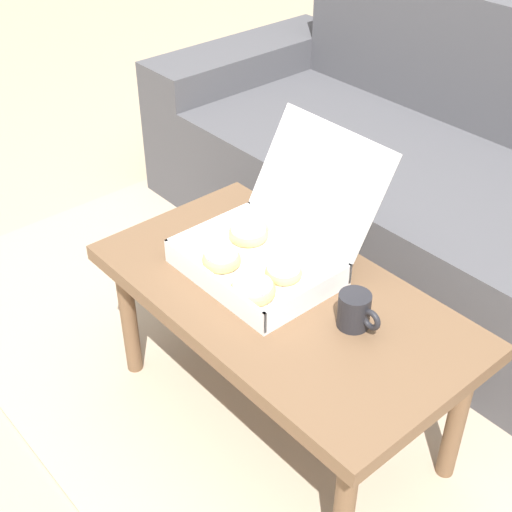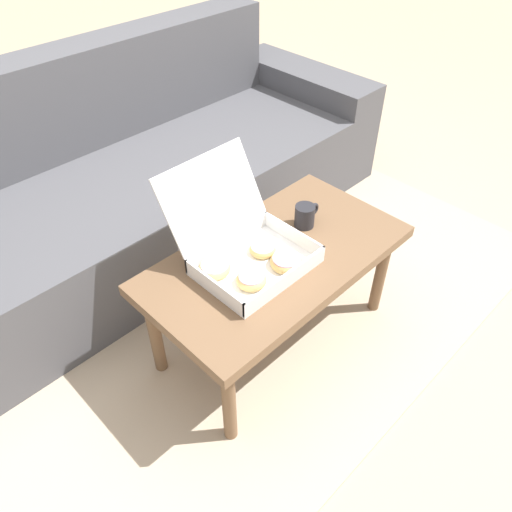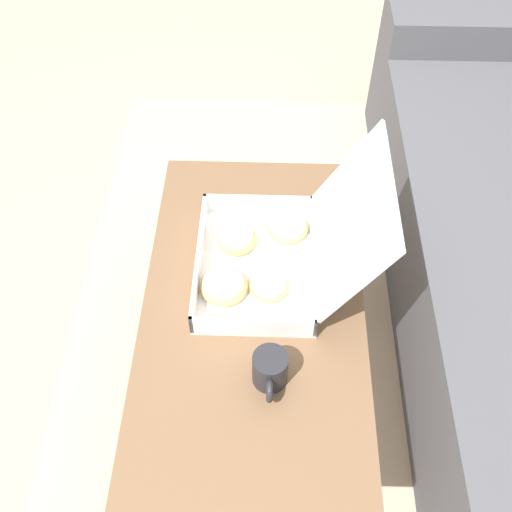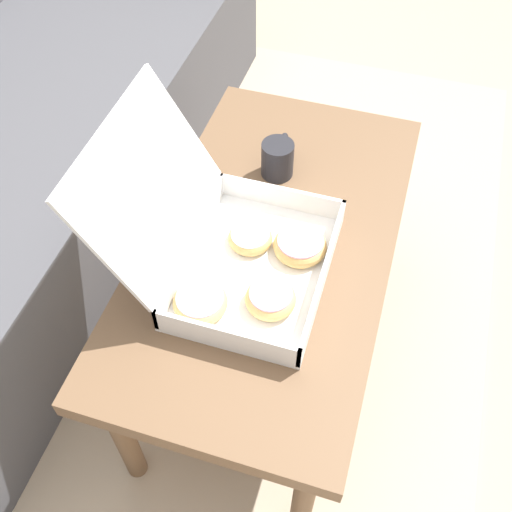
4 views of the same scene
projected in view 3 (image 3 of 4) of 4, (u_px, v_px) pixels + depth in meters
The scene contains 5 objects.
ground_plane at pixel (275, 389), 1.68m from camera, with size 12.00×12.00×0.00m, color tan.
area_rug at pixel (382, 391), 1.67m from camera, with size 2.57×1.81×0.01m, color tan.
coffee_table at pixel (253, 314), 1.38m from camera, with size 0.92×0.50×0.43m.
pastry_box at pixel (273, 253), 1.36m from camera, with size 0.36×0.40×0.30m.
coffee_mug at pixel (270, 370), 1.19m from camera, with size 0.11×0.07×0.08m.
Camera 3 is at (0.76, -0.03, 1.54)m, focal length 42.00 mm.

